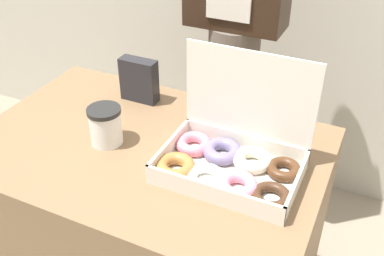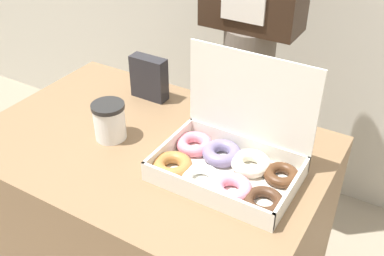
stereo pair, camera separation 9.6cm
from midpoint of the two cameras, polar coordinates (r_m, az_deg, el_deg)
name	(u,v)px [view 2 (the right image)]	position (r m, az deg, el deg)	size (l,w,h in m)	color
table	(155,238)	(1.52, -2.90, -13.83)	(0.98, 0.64, 0.77)	brown
donut_box	(227,160)	(1.13, 6.94, -4.15)	(0.37, 0.25, 0.29)	white
coffee_cup	(109,121)	(1.26, -8.32, 0.84)	(0.09, 0.09, 0.11)	white
napkin_holder	(149,78)	(1.44, -3.58, 6.33)	(0.12, 0.05, 0.14)	#232328
person_customer	(253,8)	(1.59, 9.48, 14.79)	(0.34, 0.22, 1.74)	#665B51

